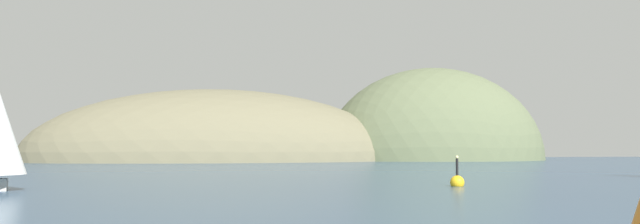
% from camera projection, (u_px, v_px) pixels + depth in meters
% --- Properties ---
extents(headland_right, '(58.43, 44.00, 47.37)m').
position_uv_depth(headland_right, '(435.00, 160.00, 166.83)').
color(headland_right, '#5B6647').
rests_on(headland_right, ground_plane).
extents(headland_center, '(88.54, 44.00, 33.45)m').
position_uv_depth(headland_center, '(220.00, 161.00, 151.44)').
color(headland_center, '#6B664C').
rests_on(headland_center, ground_plane).
extents(channel_buoy, '(1.10, 1.10, 2.64)m').
position_uv_depth(channel_buoy, '(457.00, 182.00, 50.59)').
color(channel_buoy, gold).
rests_on(channel_buoy, ground_plane).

